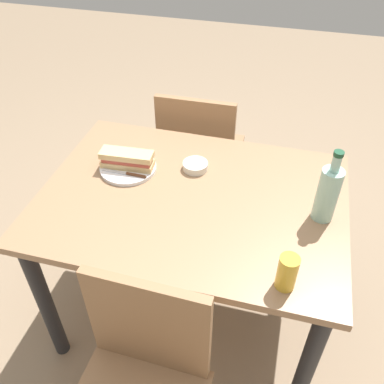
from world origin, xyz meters
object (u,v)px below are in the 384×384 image
(knife_near, at_px, (127,174))
(olive_bowl, at_px, (195,166))
(plate_near, at_px, (128,168))
(dining_table, at_px, (192,217))
(chair_far, at_px, (142,383))
(water_bottle, at_px, (328,193))
(beer_glass, at_px, (287,272))
(baguette_sandwich_near, at_px, (127,159))
(chair_near, at_px, (199,153))

(knife_near, bearing_deg, olive_bowl, -153.70)
(plate_near, distance_m, olive_bowl, 0.27)
(dining_table, height_order, chair_far, chair_far)
(water_bottle, xyz_separation_m, beer_glass, (0.10, 0.33, -0.05))
(plate_near, bearing_deg, baguette_sandwich_near, -14.04)
(baguette_sandwich_near, relative_size, knife_near, 1.18)
(chair_near, bearing_deg, dining_table, 101.30)
(chair_far, relative_size, plate_near, 3.74)
(plate_near, bearing_deg, beer_glass, 147.97)
(chair_near, distance_m, knife_near, 0.64)
(chair_far, height_order, plate_near, chair_far)
(beer_glass, xyz_separation_m, olive_bowl, (0.40, -0.48, -0.05))
(chair_far, bearing_deg, beer_glass, -142.08)
(dining_table, relative_size, baguette_sandwich_near, 5.30)
(knife_near, relative_size, beer_glass, 1.49)
(dining_table, relative_size, chair_near, 1.34)
(chair_far, distance_m, water_bottle, 0.85)
(chair_near, bearing_deg, knife_near, 74.67)
(beer_glass, height_order, olive_bowl, beer_glass)
(chair_far, height_order, water_bottle, water_bottle)
(chair_far, distance_m, knife_near, 0.75)
(chair_near, distance_m, olive_bowl, 0.52)
(baguette_sandwich_near, height_order, olive_bowl, baguette_sandwich_near)
(baguette_sandwich_near, bearing_deg, knife_near, 106.20)
(dining_table, relative_size, olive_bowl, 11.19)
(water_bottle, bearing_deg, beer_glass, 73.38)
(water_bottle, bearing_deg, baguette_sandwich_near, -6.23)
(chair_near, distance_m, beer_glass, 1.09)
(dining_table, height_order, olive_bowl, olive_bowl)
(dining_table, height_order, knife_near, knife_near)
(water_bottle, height_order, beer_glass, water_bottle)
(knife_near, distance_m, olive_bowl, 0.27)
(plate_near, distance_m, beer_glass, 0.78)
(beer_glass, bearing_deg, baguette_sandwich_near, -32.03)
(chair_far, bearing_deg, plate_near, -67.32)
(plate_near, bearing_deg, olive_bowl, -164.86)
(plate_near, relative_size, knife_near, 1.25)
(dining_table, relative_size, beer_glass, 9.36)
(olive_bowl, bearing_deg, baguette_sandwich_near, 15.14)
(baguette_sandwich_near, distance_m, olive_bowl, 0.27)
(chair_far, height_order, knife_near, chair_far)
(beer_glass, bearing_deg, chair_far, 37.92)
(olive_bowl, bearing_deg, water_bottle, 162.90)
(water_bottle, bearing_deg, dining_table, 1.34)
(dining_table, distance_m, chair_far, 0.62)
(chair_far, relative_size, olive_bowl, 8.37)
(beer_glass, distance_m, olive_bowl, 0.63)
(chair_near, bearing_deg, baguette_sandwich_near, 71.73)
(chair_far, xyz_separation_m, plate_near, (0.29, -0.70, 0.25))
(olive_bowl, bearing_deg, chair_near, -78.31)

